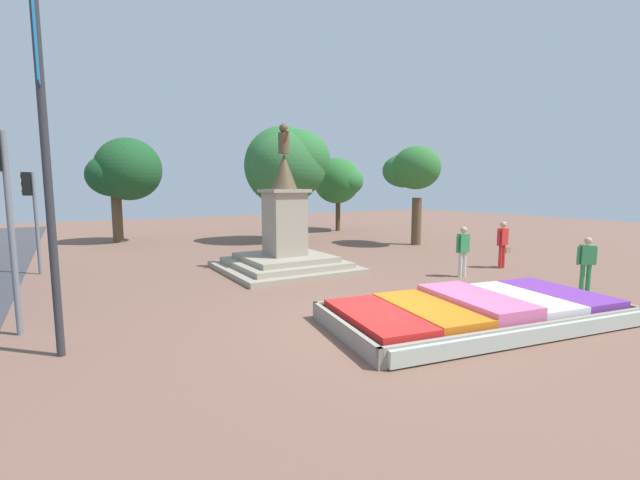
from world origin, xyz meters
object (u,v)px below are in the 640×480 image
pedestrian_with_handbag (503,242)px  pedestrian_crossing_plaza (463,248)px  flower_planter (477,311)px  traffic_light_mid_block (2,195)px  banner_pole (44,137)px  traffic_light_far_corner (31,203)px  pedestrian_near_planter (587,260)px  statue_monument (285,242)px

pedestrian_with_handbag → pedestrian_crossing_plaza: (-2.58, -0.34, -0.00)m
flower_planter → traffic_light_mid_block: 10.32m
flower_planter → banner_pole: banner_pole is taller
traffic_light_far_corner → pedestrian_near_planter: (14.10, -11.18, -1.58)m
flower_planter → pedestrian_near_planter: size_ratio=4.48×
traffic_light_far_corner → pedestrian_with_handbag: size_ratio=2.01×
flower_planter → statue_monument: (-1.07, 7.77, 0.78)m
traffic_light_far_corner → pedestrian_near_planter: bearing=-38.4°
pedestrian_near_planter → pedestrian_crossing_plaza: (-1.57, 3.22, 0.09)m
flower_planter → pedestrian_crossing_plaza: 5.11m
statue_monument → pedestrian_with_handbag: 8.21m
banner_pole → pedestrian_crossing_plaza: (11.75, 1.00, -2.91)m
statue_monument → banner_pole: 9.26m
traffic_light_mid_block → pedestrian_near_planter: (14.16, -3.96, -1.98)m
statue_monument → traffic_light_far_corner: size_ratio=1.49×
traffic_light_far_corner → pedestrian_with_handbag: traffic_light_far_corner is taller
flower_planter → banner_pole: size_ratio=1.02×
statue_monument → pedestrian_crossing_plaza: statue_monument is taller
statue_monument → pedestrian_near_planter: 9.69m
pedestrian_crossing_plaza → banner_pole: bearing=-175.1°
traffic_light_far_corner → pedestrian_crossing_plaza: bearing=-32.4°
pedestrian_with_handbag → pedestrian_crossing_plaza: bearing=-172.4°
pedestrian_crossing_plaza → traffic_light_far_corner: bearing=147.6°
traffic_light_mid_block → traffic_light_far_corner: size_ratio=1.17×
traffic_light_far_corner → pedestrian_with_handbag: bearing=-26.8°
banner_pole → pedestrian_crossing_plaza: bearing=4.9°
pedestrian_near_planter → flower_planter: bearing=-176.2°
pedestrian_with_handbag → pedestrian_near_planter: pedestrian_with_handbag is taller
banner_pole → pedestrian_crossing_plaza: size_ratio=4.07×
pedestrian_with_handbag → pedestrian_crossing_plaza: 2.61m
traffic_light_far_corner → pedestrian_crossing_plaza: 14.92m
traffic_light_far_corner → pedestrian_with_handbag: (15.11, -7.62, -1.49)m
statue_monument → traffic_light_mid_block: bearing=-156.4°
traffic_light_mid_block → pedestrian_crossing_plaza: 12.75m
traffic_light_far_corner → pedestrian_crossing_plaza: size_ratio=2.06×
traffic_light_mid_block → pedestrian_near_planter: traffic_light_mid_block is taller
traffic_light_far_corner → pedestrian_near_planter: 18.06m
statue_monument → traffic_light_mid_block: size_ratio=1.27×
pedestrian_with_handbag → banner_pole: bearing=-174.6°
pedestrian_with_handbag → statue_monument: bearing=151.9°
statue_monument → traffic_light_mid_block: (-7.93, -3.47, 1.86)m
pedestrian_crossing_plaza → traffic_light_mid_block: bearing=176.6°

